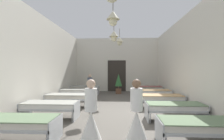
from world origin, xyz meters
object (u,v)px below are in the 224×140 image
(nurse_mid_aisle, at_px, (136,118))
(bed_left_row_4, at_px, (78,92))
(bed_left_row_1, at_px, (18,123))
(nurse_near_aisle, at_px, (91,118))
(bed_left_row_5, at_px, (85,88))
(bed_right_row_5, at_px, (148,88))
(bed_right_row_4, at_px, (153,92))
(bed_left_row_2, at_px, (50,106))
(patient_seated_primary, at_px, (90,82))
(bed_right_row_1, at_px, (201,126))
(potted_plant, at_px, (118,82))
(bed_right_row_2, at_px, (175,107))
(bed_right_row_3, at_px, (161,98))
(bed_left_row_3, at_px, (67,97))

(nurse_mid_aisle, bearing_deg, bed_left_row_4, 104.98)
(bed_left_row_1, relative_size, nurse_mid_aisle, 1.28)
(nurse_near_aisle, xyz_separation_m, nurse_mid_aisle, (1.11, 0.08, 0.00))
(bed_left_row_5, relative_size, nurse_mid_aisle, 1.28)
(bed_right_row_5, bearing_deg, bed_right_row_4, -90.00)
(bed_left_row_2, distance_m, patient_seated_primary, 5.68)
(bed_right_row_1, distance_m, potted_plant, 8.31)
(bed_left_row_1, height_order, nurse_mid_aisle, nurse_mid_aisle)
(bed_right_row_4, height_order, bed_right_row_5, same)
(bed_right_row_1, xyz_separation_m, bed_right_row_2, (0.00, 1.90, 0.00))
(bed_left_row_4, bearing_deg, bed_right_row_4, 0.00)
(nurse_near_aisle, height_order, potted_plant, nurse_near_aisle)
(patient_seated_primary, bearing_deg, potted_plant, 14.84)
(nurse_mid_aisle, bearing_deg, patient_seated_primary, 96.27)
(bed_left_row_1, bearing_deg, bed_right_row_2, 24.07)
(bed_left_row_1, distance_m, bed_right_row_2, 4.66)
(bed_right_row_3, height_order, potted_plant, potted_plant)
(bed_right_row_5, bearing_deg, bed_left_row_5, 180.00)
(bed_left_row_3, distance_m, bed_left_row_4, 1.90)
(bed_left_row_1, height_order, bed_left_row_3, same)
(nurse_near_aisle, distance_m, nurse_mid_aisle, 1.11)
(bed_right_row_1, xyz_separation_m, bed_right_row_4, (0.00, 5.70, 0.00))
(bed_left_row_5, distance_m, nurse_mid_aisle, 7.86)
(bed_left_row_5, bearing_deg, nurse_near_aisle, -76.90)
(bed_right_row_3, xyz_separation_m, bed_right_row_5, (0.00, 3.80, 0.00))
(patient_seated_primary, xyz_separation_m, potted_plant, (1.93, 0.51, -0.08))
(bed_right_row_1, distance_m, bed_right_row_5, 7.60)
(bed_right_row_5, bearing_deg, potted_plant, 166.79)
(bed_left_row_4, height_order, bed_right_row_5, same)
(bed_left_row_4, bearing_deg, bed_right_row_3, -24.07)
(bed_right_row_2, bearing_deg, bed_left_row_5, 126.73)
(nurse_near_aisle, bearing_deg, bed_right_row_4, 133.96)
(bed_left_row_3, xyz_separation_m, bed_left_row_4, (0.00, 1.90, 0.00))
(bed_left_row_1, relative_size, bed_right_row_1, 1.00)
(nurse_near_aisle, bearing_deg, bed_left_row_1, -105.43)
(bed_right_row_2, height_order, bed_right_row_5, same)
(bed_right_row_3, xyz_separation_m, bed_left_row_5, (-4.25, 3.80, 0.00))
(bed_left_row_2, relative_size, bed_right_row_4, 1.00)
(bed_right_row_4, distance_m, bed_right_row_5, 1.90)
(bed_right_row_1, bearing_deg, potted_plant, 103.74)
(bed_right_row_1, distance_m, bed_right_row_2, 1.90)
(bed_right_row_3, bearing_deg, nurse_mid_aisle, -111.89)
(bed_right_row_4, xyz_separation_m, nurse_near_aisle, (-2.53, -5.52, 0.09))
(bed_right_row_1, xyz_separation_m, patient_seated_primary, (-3.90, 7.55, 0.43))
(bed_left_row_1, distance_m, bed_left_row_4, 5.70)
(bed_left_row_4, distance_m, nurse_near_aisle, 5.78)
(bed_right_row_5, bearing_deg, bed_left_row_1, -119.23)
(bed_right_row_2, height_order, patient_seated_primary, patient_seated_primary)
(bed_left_row_3, xyz_separation_m, bed_right_row_4, (4.25, 1.90, 0.00))
(bed_right_row_2, relative_size, potted_plant, 1.38)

